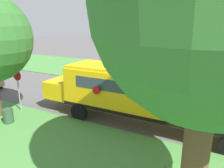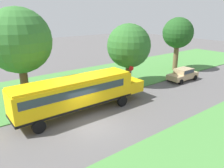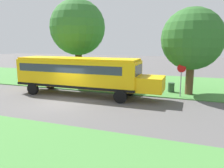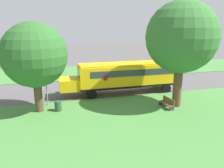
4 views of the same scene
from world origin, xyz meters
name	(u,v)px [view 4 (image 4 of 4)]	position (x,y,z in m)	size (l,w,h in m)	color
ground_plane	(121,86)	(0.00, 0.00, 0.00)	(120.00, 120.00, 0.00)	#565454
grass_verge	(161,120)	(-10.00, 0.00, 0.04)	(12.00, 80.00, 0.08)	#47843D
grass_far_side	(104,71)	(9.00, 0.00, 0.04)	(10.00, 80.00, 0.07)	#47843D
school_bus	(127,75)	(-2.61, 0.26, 1.92)	(2.84, 12.42, 3.16)	yellow
oak_tree_beside_bus	(182,36)	(-7.57, -2.76, 6.02)	(5.85, 5.85, 8.91)	brown
oak_tree_roadside_mid	(36,56)	(-5.91, 8.78, 4.62)	(5.06, 5.06, 7.23)	brown
stop_sign	(47,87)	(-4.60, 8.23, 1.74)	(0.08, 0.68, 2.74)	gray
park_bench	(167,103)	(-7.83, -1.65, 0.47)	(1.65, 0.69, 0.92)	brown
trash_bin	(58,106)	(-6.15, 7.38, 0.45)	(0.56, 0.56, 0.90)	#2D4C33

